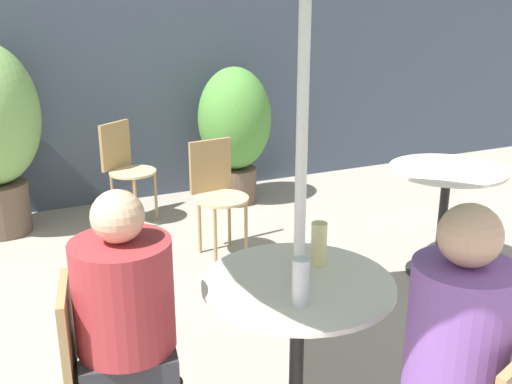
{
  "coord_description": "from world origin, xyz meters",
  "views": [
    {
      "loc": [
        -0.98,
        -1.73,
        1.82
      ],
      "look_at": [
        0.06,
        0.53,
        0.99
      ],
      "focal_mm": 42.0,
      "sensor_mm": 36.0,
      "label": 1
    }
  ],
  "objects": [
    {
      "name": "beer_glass_1",
      "position": [
        -0.02,
        -0.04,
        0.83
      ],
      "size": [
        0.06,
        0.06,
        0.18
      ],
      "color": "silver",
      "rests_on": "cafe_table_near"
    },
    {
      "name": "cafe_table_near",
      "position": [
        0.06,
        0.13,
        0.56
      ],
      "size": [
        0.77,
        0.77,
        0.74
      ],
      "color": "black",
      "rests_on": "ground_plane"
    },
    {
      "name": "seated_person_1",
      "position": [
        0.28,
        -0.5,
        0.73
      ],
      "size": [
        0.36,
        0.38,
        1.24
      ],
      "rotation": [
        0.0,
        0.0,
        3.48
      ],
      "color": "#42475B",
      "rests_on": "ground_plane"
    },
    {
      "name": "bistro_chair_3",
      "position": [
        0.47,
        2.09,
        0.51
      ],
      "size": [
        0.38,
        0.39,
        0.83
      ],
      "rotation": [
        0.0,
        0.0,
        0.11
      ],
      "color": "tan",
      "rests_on": "ground_plane"
    },
    {
      "name": "seated_person_0",
      "position": [
        -0.59,
        0.25,
        0.69
      ],
      "size": [
        0.41,
        0.37,
        1.17
      ],
      "rotation": [
        0.0,
        0.0,
        1.38
      ],
      "color": "#2D2D33",
      "rests_on": "ground_plane"
    },
    {
      "name": "cafe_table_far",
      "position": [
        1.71,
        1.13,
        0.56
      ],
      "size": [
        0.75,
        0.75,
        0.74
      ],
      "color": "black",
      "rests_on": "ground_plane"
    },
    {
      "name": "potted_plant_1",
      "position": [
        1.02,
        3.07,
        0.7
      ],
      "size": [
        0.65,
        0.65,
        1.22
      ],
      "color": "brown",
      "rests_on": "ground_plane"
    },
    {
      "name": "beer_glass_0",
      "position": [
        0.21,
        0.23,
        0.83
      ],
      "size": [
        0.07,
        0.07,
        0.18
      ],
      "color": "beige",
      "rests_on": "cafe_table_near"
    },
    {
      "name": "storefront_wall",
      "position": [
        0.0,
        3.56,
        1.5
      ],
      "size": [
        10.0,
        0.06,
        3.0
      ],
      "color": "#3D4756",
      "rests_on": "ground_plane"
    },
    {
      "name": "bistro_chair_0",
      "position": [
        -0.72,
        0.28,
        0.51
      ],
      "size": [
        0.4,
        0.38,
        0.83
      ],
      "rotation": [
        0.0,
        0.0,
        1.38
      ],
      "color": "tan",
      "rests_on": "ground_plane"
    },
    {
      "name": "bistro_chair_2",
      "position": [
        0.01,
        3.0,
        0.51
      ],
      "size": [
        0.43,
        0.44,
        0.83
      ],
      "rotation": [
        0.0,
        0.0,
        0.6
      ],
      "color": "tan",
      "rests_on": "ground_plane"
    }
  ]
}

